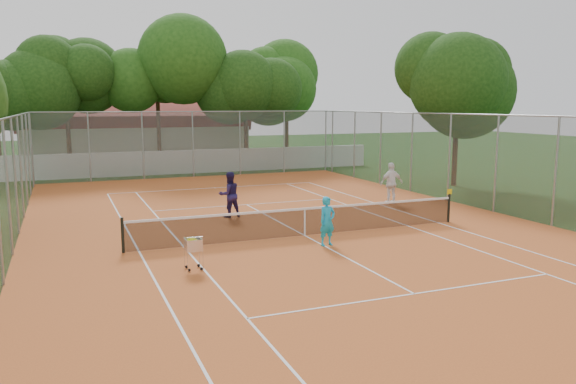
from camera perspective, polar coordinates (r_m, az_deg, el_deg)
name	(u,v)px	position (r m, az deg, el deg)	size (l,w,h in m)	color
ground	(305,236)	(19.08, 1.70, -4.51)	(120.00, 120.00, 0.00)	#14340E
court_pad	(305,236)	(19.07, 1.70, -4.48)	(18.00, 34.00, 0.02)	#BB5924
court_lines	(305,235)	(19.07, 1.70, -4.44)	(10.98, 23.78, 0.01)	white
tennis_net	(305,221)	(18.96, 1.70, -3.01)	(11.88, 0.10, 0.98)	black
perimeter_fence	(305,178)	(18.72, 1.72, 1.46)	(18.00, 34.00, 4.00)	slate
boundary_wall	(187,162)	(36.94, -10.25, 3.04)	(26.00, 0.30, 1.50)	white
clubhouse	(135,133)	(46.36, -15.30, 5.82)	(16.40, 9.00, 4.40)	beige
tropical_trees	(176,96)	(39.70, -11.32, 9.55)	(29.00, 19.00, 10.00)	black
player_near	(327,221)	(17.64, 4.01, -2.97)	(0.57, 0.37, 1.56)	#18A5D1
player_far_left	(229,195)	(22.14, -5.98, -0.26)	(0.87, 0.68, 1.80)	#1E1746
player_far_right	(391,183)	(25.43, 10.46, 0.89)	(1.09, 0.45, 1.85)	white
ball_hopper	(194,253)	(15.32, -9.58, -6.10)	(0.45, 0.45, 0.94)	silver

